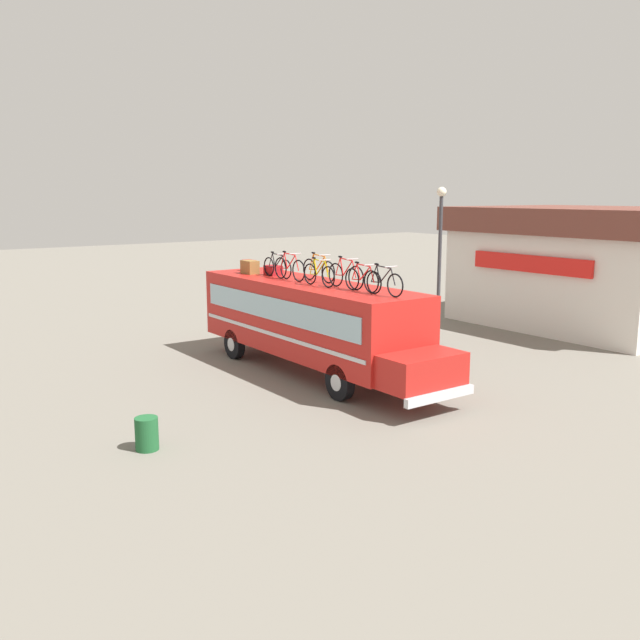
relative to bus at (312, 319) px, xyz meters
The scene contains 15 objects.
ground_plane 1.80m from the bus, behind, with size 120.00×120.00×0.00m, color slate.
bus is the anchor object (origin of this frame).
luggage_bag_1 4.38m from the bus, behind, with size 0.52×0.32×0.41m, color maroon.
luggage_bag_2 3.68m from the bus, behind, with size 0.69×0.41×0.47m, color olive.
luggage_bag_3 2.86m from the bus, behind, with size 0.61×0.44×0.34m, color maroon.
rooftop_bicycle_1 2.43m from the bus, behind, with size 1.75×0.44×0.88m.
rooftop_bicycle_2 1.88m from the bus, 166.55° to the right, with size 1.81×0.44×0.96m.
rooftop_bicycle_3 1.64m from the bus, 106.35° to the left, with size 1.77×0.44×0.95m.
rooftop_bicycle_4 1.81m from the bus, 20.23° to the right, with size 1.63×0.44×0.89m.
rooftop_bicycle_5 2.34m from the bus, ahead, with size 1.73×0.44×0.97m.
rooftop_bicycle_6 3.05m from the bus, ahead, with size 1.67×0.44×0.87m.
rooftop_bicycle_7 3.79m from the bus, ahead, with size 1.69×0.44×0.89m.
roadside_building 14.86m from the bus, 89.35° to the left, with size 10.35×8.44×5.22m.
trash_bin 8.01m from the bus, 63.74° to the right, with size 0.53×0.53×0.77m, color #1E592D.
street_lamp 6.81m from the bus, 96.09° to the left, with size 0.36×0.36×6.06m.
Camera 1 is at (18.29, -12.61, 5.81)m, focal length 38.61 mm.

